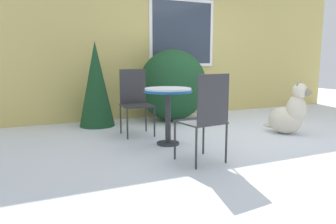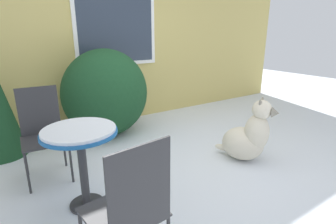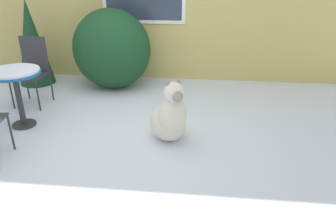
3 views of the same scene
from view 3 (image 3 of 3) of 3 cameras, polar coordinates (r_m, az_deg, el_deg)
The scene contains 6 objects.
ground_plane at distance 4.30m, azimuth -8.60°, elevation -3.26°, with size 16.00×16.00×0.00m, color silver.
shrub_left at distance 5.64m, azimuth -9.75°, elevation 10.73°, with size 1.30×1.08×1.33m.
evergreen_bush at distance 6.22m, azimuth -22.63°, elevation 11.12°, with size 0.60×0.60×1.46m.
patio_table at distance 4.57m, azimuth -25.05°, elevation 4.99°, with size 0.65×0.65×0.77m.
patio_chair_near_table at distance 5.34m, azimuth -22.61°, elevation 6.98°, with size 0.47×0.47×1.00m.
dog at distance 3.89m, azimuth 0.32°, elevation -1.08°, with size 0.62×0.71×0.82m.
Camera 3 is at (1.03, -3.66, 2.00)m, focal length 35.00 mm.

